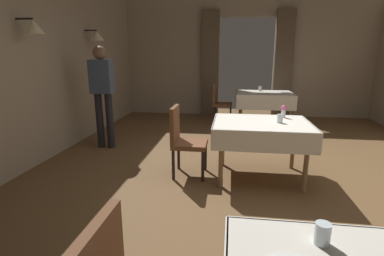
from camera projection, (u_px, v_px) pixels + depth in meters
ground at (255, 178)px, 3.78m from camera, size 10.08×10.08×0.00m
wall_left at (18, 60)px, 3.84m from camera, size 0.49×8.40×3.00m
wall_back at (246, 57)px, 7.42m from camera, size 6.40×0.27×3.00m
dining_table_mid at (261, 129)px, 3.67m from camera, size 1.22×0.97×0.75m
dining_table_far at (264, 97)px, 6.55m from camera, size 1.27×0.97×0.75m
chair_mid_left at (184, 138)px, 3.78m from camera, size 0.44×0.44×0.93m
chair_far_left at (219, 101)px, 6.80m from camera, size 0.45×0.44×0.93m
glass_near_b at (323, 234)px, 1.27m from camera, size 0.07×0.07×0.10m
flower_vase_mid at (283, 111)px, 3.88m from camera, size 0.07×0.07×0.17m
glass_mid_b at (280, 119)px, 3.58m from camera, size 0.07×0.07×0.11m
glass_far_a at (260, 88)px, 6.84m from camera, size 0.08×0.08×0.10m
plate_far_b at (282, 94)px, 6.17m from camera, size 0.20×0.20×0.01m
plate_far_c at (286, 92)px, 6.50m from camera, size 0.24×0.24×0.01m
person_waiter_by_doorway at (102, 89)px, 4.81m from camera, size 0.36×0.23×1.72m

